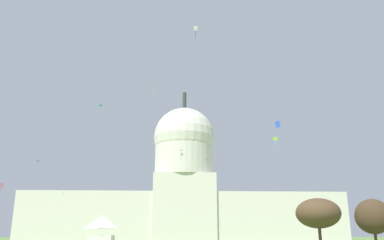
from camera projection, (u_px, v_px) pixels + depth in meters
The scene contains 14 objects.
capitol_building at pixel (184, 193), 175.38m from camera, with size 139.11×28.21×68.48m.
event_tent at pixel (101, 232), 74.37m from camera, with size 4.83×4.49×6.46m.
tree_east_far at pixel (318, 213), 86.17m from camera, with size 11.35×11.47×10.66m.
tree_east_near at pixel (373, 216), 94.11m from camera, with size 11.03×10.76×11.21m.
kite_blue_mid at pixel (278, 124), 88.32m from camera, with size 0.98×0.84×1.50m.
kite_black_low at pixel (40, 164), 85.63m from camera, with size 0.98×1.35×0.35m.
kite_violet_mid at pixel (207, 160), 128.18m from camera, with size 1.33×0.69×0.18m.
kite_turquoise_high at pixel (99, 106), 118.23m from camera, with size 1.70×1.87×3.40m.
kite_magenta_mid at pixel (183, 151), 127.70m from camera, with size 1.41×1.91×0.18m.
kite_white_high at pixel (196, 29), 108.52m from camera, with size 1.35×1.40×3.61m.
kite_gold_low at pixel (65, 189), 124.51m from camera, with size 1.05×1.31×2.18m.
kite_lime_mid at pixel (275, 139), 95.73m from camera, with size 1.05×0.71×2.29m.
kite_pink_low at pixel (0, 186), 56.81m from camera, with size 0.95×0.94×3.86m.
kite_yellow_high at pixel (154, 88), 158.24m from camera, with size 1.38×1.33×2.52m.
Camera 1 is at (-1.61, -25.02, 2.97)m, focal length 36.65 mm.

